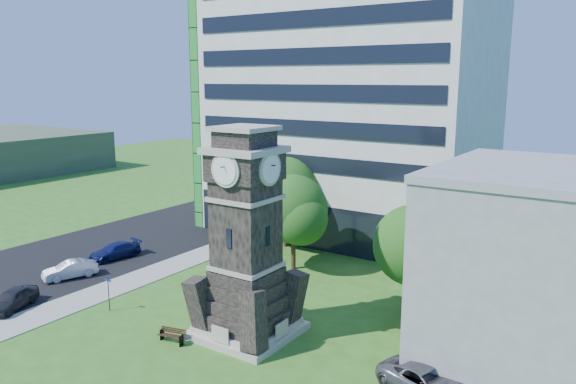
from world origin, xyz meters
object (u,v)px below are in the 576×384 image
Objects in this scene: car_street_north at (115,251)px; car_east_lot at (426,382)px; clock_tower at (246,248)px; street_sign at (108,291)px; park_bench at (172,335)px; car_street_south at (13,299)px; car_street_mid at (70,270)px.

car_street_north is 0.92× the size of car_east_lot.
street_sign is (-9.47, -2.36, -3.90)m from clock_tower.
clock_tower is 6.51m from park_bench.
car_street_south is 6.45m from street_sign.
clock_tower is 2.56× the size of car_east_lot.
street_sign is (8.46, -7.35, 0.74)m from car_street_north.
clock_tower reaches higher than car_street_south.
car_east_lot reaches higher than car_street_north.
car_street_south is 1.00× the size of car_street_mid.
car_street_south is 11.06m from car_street_north.
car_street_south reaches higher than car_street_mid.
car_street_north is 29.47m from car_east_lot.
car_street_north is (-1.01, 4.98, -0.01)m from car_street_mid.
car_street_mid is at bearing 105.16° from car_east_lot.
clock_tower is at bearing 11.35° from street_sign.
car_street_mid is 0.82× the size of car_east_lot.
street_sign is at bearing -166.00° from clock_tower.
car_street_mid is 2.42× the size of park_bench.
car_street_mid is at bearing 179.98° from clock_tower.
clock_tower is 2.78× the size of car_street_north.
car_street_south is at bearing -50.65° from car_street_mid.
clock_tower is 17.55m from car_street_mid.
car_street_north reaches higher than park_bench.
car_street_south is 1.78× the size of street_sign.
car_street_south is 26.53m from car_east_lot.
clock_tower reaches higher than car_street_north.
park_bench is (15.03, -8.24, -0.20)m from car_street_north.
clock_tower is 7.56× the size of park_bench.
clock_tower is 10.51m from street_sign.
park_bench is (12.07, 2.41, -0.23)m from car_street_south.
car_street_south reaches higher than park_bench.
car_street_south is at bearing 117.44° from car_east_lot.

